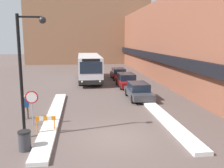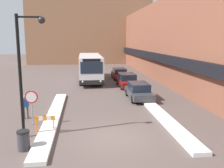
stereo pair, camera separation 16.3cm
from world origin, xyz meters
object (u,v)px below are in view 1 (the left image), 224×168
parked_car_back (119,74)px  street_lamp (26,63)px  stop_sign (32,101)px  parked_car_middle (126,80)px  city_bus (89,67)px  trash_bin (25,141)px  pedestrian (25,105)px  construction_barricade (46,121)px  parked_car_front (138,91)px

parked_car_back → street_lamp: bearing=-111.8°
stop_sign → parked_car_middle: bearing=55.9°
city_bus → trash_bin: size_ratio=11.71×
pedestrian → construction_barricade: 3.16m
parked_car_middle → pedestrian: pedestrian is taller
stop_sign → street_lamp: size_ratio=0.33×
parked_car_back → stop_sign: bearing=-114.5°
parked_car_middle → city_bus: bearing=129.7°
parked_car_middle → construction_barricade: (-6.94, -12.98, -0.06)m
parked_car_front → parked_car_middle: bearing=90.0°
parked_car_front → parked_car_middle: 5.78m
parked_car_front → stop_sign: stop_sign is taller
city_bus → stop_sign: bearing=-103.7°
parked_car_front → parked_car_middle: parked_car_middle is taller
parked_car_back → stop_sign: size_ratio=2.11×
stop_sign → street_lamp: bearing=-84.3°
parked_car_middle → parked_car_back: (0.00, 5.67, -0.03)m
parked_car_middle → stop_sign: stop_sign is taller
stop_sign → street_lamp: 3.09m
parked_car_back → parked_car_middle: bearing=-90.0°
city_bus → parked_car_back: city_bus is taller
parked_car_front → pedestrian: (-8.57, -4.49, 0.23)m
trash_bin → parked_car_middle: bearing=63.4°
stop_sign → city_bus: bearing=76.3°
city_bus → street_lamp: street_lamp is taller
city_bus → parked_car_back: bearing=14.2°
street_lamp → trash_bin: street_lamp is taller
pedestrian → construction_barricade: (1.62, -2.70, -0.28)m
stop_sign → pedestrian: bearing=116.8°
parked_car_middle → pedestrian: bearing=-129.8°
street_lamp → pedestrian: 4.52m
trash_bin → construction_barricade: 2.31m
parked_car_front → construction_barricade: parked_car_front is taller
stop_sign → pedestrian: size_ratio=1.34×
parked_car_back → pedestrian: size_ratio=2.83×
parked_car_back → trash_bin: 22.20m
street_lamp → trash_bin: size_ratio=6.71×
parked_car_back → city_bus: bearing=-165.8°
construction_barricade → stop_sign: bearing=125.0°
parked_car_front → stop_sign: 9.85m
city_bus → parked_car_middle: bearing=-50.3°
trash_bin → street_lamp: bearing=92.6°
city_bus → parked_car_front: 11.22m
parked_car_front → stop_sign: bearing=-143.4°
parked_car_back → parked_car_front: bearing=-90.0°
city_bus → trash_bin: 20.25m
stop_sign → pedestrian: 1.63m
city_bus → parked_car_back: size_ratio=2.49×
trash_bin → construction_barricade: (0.67, 2.21, 0.19)m
parked_car_middle → pedestrian: (-8.57, -10.28, 0.22)m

